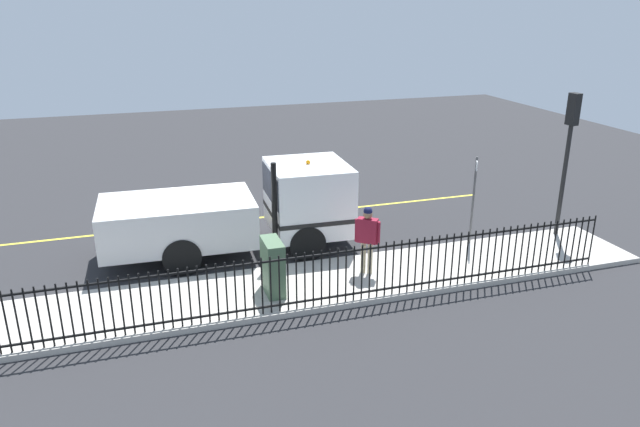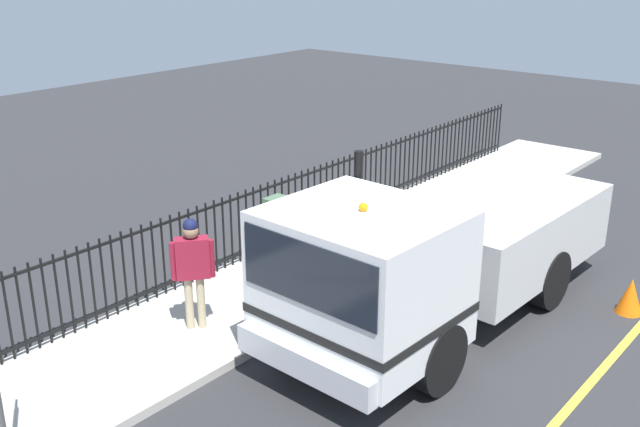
% 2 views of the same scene
% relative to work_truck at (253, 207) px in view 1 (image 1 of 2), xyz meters
% --- Properties ---
extents(ground_plane, '(45.49, 45.49, 0.00)m').
position_rel_work_truck_xyz_m(ground_plane, '(-0.22, -0.96, -1.26)').
color(ground_plane, '#2B2B2D').
rests_on(ground_plane, ground).
extents(sidewalk_slab, '(2.44, 20.68, 0.13)m').
position_rel_work_truck_xyz_m(sidewalk_slab, '(2.65, -0.96, -1.19)').
color(sidewalk_slab, '#B7B2A8').
rests_on(sidewalk_slab, ground).
extents(lane_marking, '(0.12, 18.61, 0.01)m').
position_rel_work_truck_xyz_m(lane_marking, '(-2.47, -0.96, -1.25)').
color(lane_marking, yellow).
rests_on(lane_marking, ground).
extents(work_truck, '(2.52, 6.73, 2.68)m').
position_rel_work_truck_xyz_m(work_truck, '(0.00, 0.00, 0.00)').
color(work_truck, white).
rests_on(work_truck, ground).
extents(worker_standing, '(0.47, 0.51, 1.71)m').
position_rel_work_truck_xyz_m(worker_standing, '(2.52, 2.28, -0.08)').
color(worker_standing, maroon).
rests_on(worker_standing, sidewalk_slab).
extents(iron_fence, '(0.04, 17.61, 1.31)m').
position_rel_work_truck_xyz_m(iron_fence, '(3.74, -0.96, -0.46)').
color(iron_fence, black).
rests_on(iron_fence, sidewalk_slab).
extents(traffic_light_near, '(0.32, 0.24, 3.99)m').
position_rel_work_truck_xyz_m(traffic_light_near, '(1.76, 8.42, 1.71)').
color(traffic_light_near, black).
rests_on(traffic_light_near, sidewalk_slab).
extents(utility_cabinet, '(0.87, 0.39, 1.27)m').
position_rel_work_truck_xyz_m(utility_cabinet, '(2.83, -0.13, -0.49)').
color(utility_cabinet, '#4C6B4C').
rests_on(utility_cabinet, sidewalk_slab).
extents(traffic_cone, '(0.41, 0.41, 0.58)m').
position_rel_work_truck_xyz_m(traffic_cone, '(-2.18, -2.55, -0.97)').
color(traffic_cone, orange).
rests_on(traffic_cone, ground).
extents(street_sign, '(0.45, 0.27, 2.44)m').
position_rel_work_truck_xyz_m(street_sign, '(1.62, 5.69, 0.39)').
color(street_sign, '#4C4C4C').
rests_on(street_sign, sidewalk_slab).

